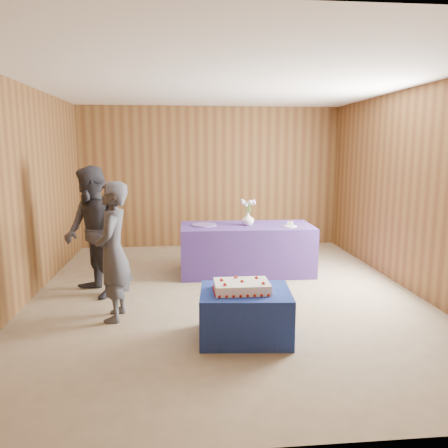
{
  "coord_description": "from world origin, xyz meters",
  "views": [
    {
      "loc": [
        -0.55,
        -5.48,
        1.91
      ],
      "look_at": [
        -0.01,
        0.1,
        0.93
      ],
      "focal_mm": 35.0,
      "sensor_mm": 36.0,
      "label": 1
    }
  ],
  "objects": [
    {
      "name": "ground",
      "position": [
        0.0,
        0.0,
        0.0
      ],
      "size": [
        6.0,
        6.0,
        0.0
      ],
      "primitive_type": "plane",
      "color": "gray",
      "rests_on": "ground"
    },
    {
      "name": "room_shell",
      "position": [
        0.0,
        0.0,
        1.8
      ],
      "size": [
        5.04,
        6.04,
        2.72
      ],
      "color": "brown",
      "rests_on": "ground"
    },
    {
      "name": "cake_table",
      "position": [
        0.06,
        -1.33,
        0.25
      ],
      "size": [
        0.96,
        0.78,
        0.5
      ],
      "primitive_type": "cube",
      "rotation": [
        0.0,
        0.0,
        -0.09
      ],
      "color": "#1B3E94",
      "rests_on": "ground"
    },
    {
      "name": "serving_table",
      "position": [
        0.42,
        1.01,
        0.38
      ],
      "size": [
        2.01,
        0.93,
        0.75
      ],
      "primitive_type": "cube",
      "rotation": [
        0.0,
        0.0,
        -0.02
      ],
      "color": "#482D7E",
      "rests_on": "ground"
    },
    {
      "name": "sheet_cake",
      "position": [
        0.02,
        -1.35,
        0.55
      ],
      "size": [
        0.57,
        0.39,
        0.13
      ],
      "rotation": [
        0.0,
        0.0,
        -0.0
      ],
      "color": "white",
      "rests_on": "cake_table"
    },
    {
      "name": "vase",
      "position": [
        0.44,
        1.01,
        0.85
      ],
      "size": [
        0.22,
        0.22,
        0.19
      ],
      "primitive_type": "imported",
      "rotation": [
        0.0,
        0.0,
        0.24
      ],
      "color": "white",
      "rests_on": "serving_table"
    },
    {
      "name": "flower_spray",
      "position": [
        0.44,
        1.01,
        1.09
      ],
      "size": [
        0.23,
        0.24,
        0.18
      ],
      "color": "#396F2C",
      "rests_on": "vase"
    },
    {
      "name": "platter",
      "position": [
        -0.23,
        1.04,
        0.76
      ],
      "size": [
        0.46,
        0.46,
        0.02
      ],
      "primitive_type": "cylinder",
      "rotation": [
        0.0,
        0.0,
        -0.28
      ],
      "color": "#6D54A8",
      "rests_on": "serving_table"
    },
    {
      "name": "plate",
      "position": [
        1.05,
        0.82,
        0.76
      ],
      "size": [
        0.21,
        0.21,
        0.01
      ],
      "primitive_type": "cylinder",
      "rotation": [
        0.0,
        0.0,
        0.02
      ],
      "color": "silver",
      "rests_on": "serving_table"
    },
    {
      "name": "cake_slice",
      "position": [
        1.05,
        0.82,
        0.8
      ],
      "size": [
        0.09,
        0.09,
        0.09
      ],
      "rotation": [
        0.0,
        0.0,
        -0.35
      ],
      "color": "white",
      "rests_on": "plate"
    },
    {
      "name": "knife",
      "position": [
        1.14,
        0.68,
        0.75
      ],
      "size": [
        0.26,
        0.04,
        0.0
      ],
      "primitive_type": "cube",
      "rotation": [
        0.0,
        0.0,
        0.09
      ],
      "color": "silver",
      "rests_on": "serving_table"
    },
    {
      "name": "guest_left",
      "position": [
        -1.32,
        -0.68,
        0.78
      ],
      "size": [
        0.39,
        0.58,
        1.56
      ],
      "primitive_type": "imported",
      "rotation": [
        0.0,
        0.0,
        -1.61
      ],
      "color": "#3B3C46",
      "rests_on": "ground"
    },
    {
      "name": "guest_right",
      "position": [
        -1.7,
        0.14,
        0.85
      ],
      "size": [
        1.0,
        1.04,
        1.7
      ],
      "primitive_type": "imported",
      "rotation": [
        0.0,
        0.0,
        -0.97
      ],
      "color": "#31323B",
      "rests_on": "ground"
    }
  ]
}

